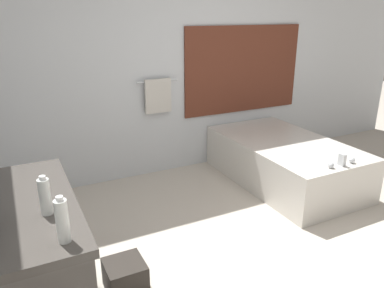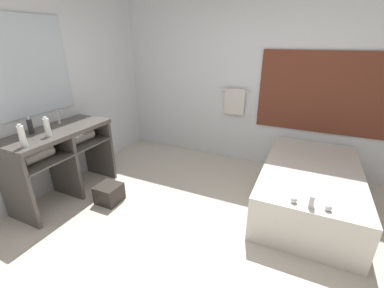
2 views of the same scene
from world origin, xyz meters
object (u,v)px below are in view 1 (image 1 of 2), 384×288
object	(u,v)px
water_bottle_2	(45,196)
bathtub	(284,159)
water_bottle_1	(62,221)
waste_bin	(125,276)

from	to	relation	value
water_bottle_2	bathtub	bearing A→B (deg)	24.78
water_bottle_1	water_bottle_2	xyz separation A→B (m)	(-0.04, 0.30, -0.01)
water_bottle_1	waste_bin	distance (m)	1.15
water_bottle_1	water_bottle_2	bearing A→B (deg)	97.89
water_bottle_2	water_bottle_1	bearing A→B (deg)	-82.11
water_bottle_1	waste_bin	xyz separation A→B (m)	(0.43, 0.59, -0.89)
water_bottle_1	bathtub	bearing A→B (deg)	30.27
bathtub	water_bottle_1	size ratio (longest dim) A/B	7.85
water_bottle_1	water_bottle_2	size ratio (longest dim) A/B	1.07
bathtub	waste_bin	world-z (taller)	bathtub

